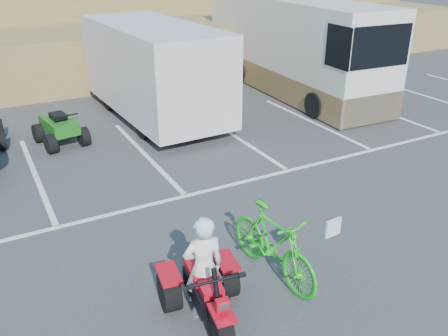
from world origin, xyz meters
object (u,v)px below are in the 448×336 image
red_trike_atv (208,319)px  rv_motorhome (291,52)px  quad_atv_green (62,144)px  cargo_trailer (154,68)px  green_dirt_bike (273,244)px  rider (204,268)px

red_trike_atv → rv_motorhome: 12.68m
quad_atv_green → cargo_trailer: bearing=7.3°
quad_atv_green → red_trike_atv: bearing=-95.5°
green_dirt_bike → cargo_trailer: size_ratio=0.33×
rider → rv_motorhome: size_ratio=0.18×
cargo_trailer → red_trike_atv: bearing=-108.8°
rider → red_trike_atv: bearing=90.0°
cargo_trailer → rider: bearing=-109.0°
red_trike_atv → green_dirt_bike: 1.56m
green_dirt_bike → rv_motorhome: rv_motorhome is taller
red_trike_atv → cargo_trailer: (2.62, 8.87, 1.55)m
rv_motorhome → rider: bearing=-128.3°
cargo_trailer → quad_atv_green: bearing=-166.1°
rider → green_dirt_bike: 1.39m
quad_atv_green → rv_motorhome: bearing=1.4°
quad_atv_green → green_dirt_bike: bearing=-85.2°
red_trike_atv → quad_atv_green: bearing=101.4°
green_dirt_bike → rv_motorhome: (6.85, 9.14, 0.81)m
red_trike_atv → cargo_trailer: cargo_trailer is taller
red_trike_atv → cargo_trailer: 9.37m
rider → cargo_trailer: 9.13m
cargo_trailer → rv_motorhome: size_ratio=0.68×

